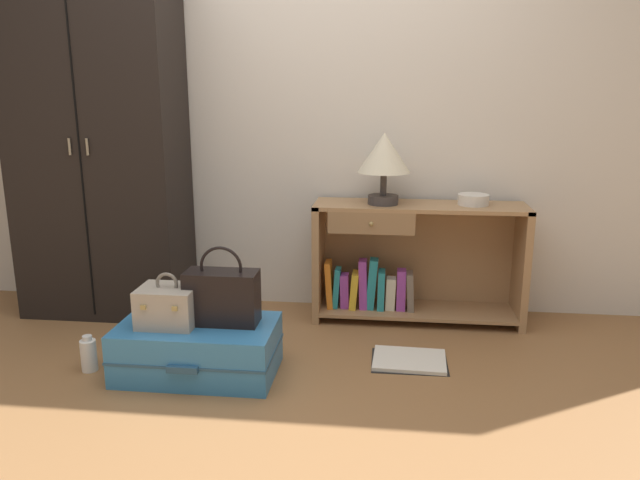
% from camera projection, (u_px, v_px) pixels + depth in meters
% --- Properties ---
extents(ground_plane, '(9.00, 9.00, 0.00)m').
position_uv_depth(ground_plane, '(250.00, 425.00, 2.46)').
color(ground_plane, olive).
extents(back_wall, '(6.40, 0.10, 2.60)m').
position_uv_depth(back_wall, '(302.00, 90.00, 3.59)').
color(back_wall, silver).
rests_on(back_wall, ground_plane).
extents(wardrobe, '(0.93, 0.47, 2.01)m').
position_uv_depth(wardrobe, '(99.00, 143.00, 3.50)').
color(wardrobe, black).
rests_on(wardrobe, ground_plane).
extents(bookshelf, '(1.19, 0.35, 0.68)m').
position_uv_depth(bookshelf, '(408.00, 263.00, 3.53)').
color(bookshelf, '#A37A51').
rests_on(bookshelf, ground_plane).
extents(table_lamp, '(0.29, 0.29, 0.40)m').
position_uv_depth(table_lamp, '(384.00, 156.00, 3.36)').
color(table_lamp, '#3D3838').
rests_on(table_lamp, bookshelf).
extents(bowl, '(0.17, 0.17, 0.06)m').
position_uv_depth(bowl, '(473.00, 200.00, 3.40)').
color(bowl, silver).
rests_on(bowl, bookshelf).
extents(suitcase_large, '(0.74, 0.45, 0.25)m').
position_uv_depth(suitcase_large, '(198.00, 349.00, 2.87)').
color(suitcase_large, teal).
rests_on(suitcase_large, ground_plane).
extents(train_case, '(0.26, 0.22, 0.25)m').
position_uv_depth(train_case, '(168.00, 306.00, 2.82)').
color(train_case, '#A89E8E').
rests_on(train_case, suitcase_large).
extents(handbag, '(0.34, 0.15, 0.37)m').
position_uv_depth(handbag, '(222.00, 296.00, 2.83)').
color(handbag, black).
rests_on(handbag, suitcase_large).
extents(bottle, '(0.08, 0.08, 0.18)m').
position_uv_depth(bottle, '(89.00, 354.00, 2.91)').
color(bottle, white).
rests_on(bottle, ground_plane).
extents(open_book_on_floor, '(0.37, 0.29, 0.02)m').
position_uv_depth(open_book_on_floor, '(409.00, 360.00, 3.02)').
color(open_book_on_floor, white).
rests_on(open_book_on_floor, ground_plane).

